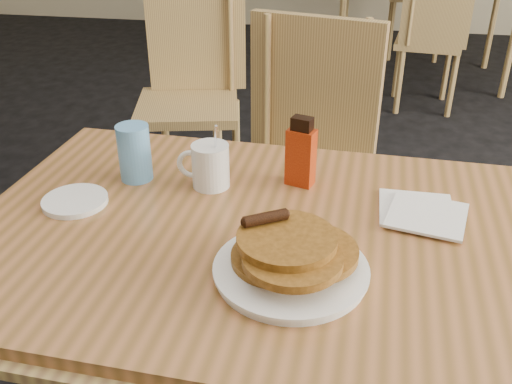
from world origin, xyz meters
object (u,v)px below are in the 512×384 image
blue_tumbler (135,153)px  chair_neighbor_near (432,30)px  chair_main_far (309,146)px  main_table (268,247)px  chair_wall_extra (192,76)px  pancake_plate (291,260)px  syrup_bottle (301,154)px  coffee_mug (209,165)px

blue_tumbler → chair_neighbor_near: bearing=70.6°
blue_tumbler → chair_main_far: bearing=60.9°
chair_neighbor_near → blue_tumbler: (-0.91, -2.58, 0.29)m
main_table → chair_main_far: size_ratio=1.29×
chair_wall_extra → pancake_plate: size_ratio=3.58×
main_table → pancake_plate: 0.16m
main_table → chair_neighbor_near: size_ratio=1.42×
chair_neighbor_near → chair_wall_extra: chair_wall_extra is taller
chair_main_far → syrup_bottle: bearing=-73.0°
chair_main_far → chair_wall_extra: chair_main_far is taller
chair_wall_extra → pancake_plate: 1.71m
coffee_mug → syrup_bottle: size_ratio=0.97×
chair_main_far → chair_neighbor_near: (0.57, 1.97, -0.06)m
chair_neighbor_near → coffee_mug: (-0.73, -2.59, 0.27)m
chair_wall_extra → blue_tumbler: size_ratio=7.52×
blue_tumbler → chair_wall_extra: bearing=100.7°
chair_wall_extra → syrup_bottle: (0.61, -1.24, 0.25)m
chair_main_far → pancake_plate: (0.05, -0.91, 0.20)m
chair_wall_extra → pancake_plate: bearing=-81.1°
syrup_bottle → pancake_plate: bearing=-69.9°
main_table → chair_neighbor_near: bearing=78.1°
syrup_bottle → chair_neighbor_near: bearing=94.4°
main_table → chair_wall_extra: size_ratio=1.30×
pancake_plate → coffee_mug: coffee_mug is taller
main_table → blue_tumbler: bearing=153.9°
chair_neighbor_near → coffee_mug: 2.70m
chair_wall_extra → blue_tumbler: chair_wall_extra is taller
main_table → syrup_bottle: syrup_bottle is taller
chair_main_far → syrup_bottle: 0.62m
chair_wall_extra → syrup_bottle: bearing=-76.7°
chair_wall_extra → chair_neighbor_near: bearing=35.7°
syrup_bottle → blue_tumbler: syrup_bottle is taller
chair_neighbor_near → chair_wall_extra: (-1.15, -1.30, 0.05)m
chair_neighbor_near → coffee_mug: bearing=-98.5°
chair_neighbor_near → pancake_plate: bearing=-92.9°
pancake_plate → syrup_bottle: size_ratio=1.70×
pancake_plate → syrup_bottle: bearing=93.7°
main_table → chair_neighbor_near: chair_neighbor_near is taller
syrup_bottle → chair_wall_extra: bearing=132.6°
chair_neighbor_near → syrup_bottle: bearing=-94.7°
main_table → blue_tumbler: 0.38m
chair_neighbor_near → syrup_bottle: syrup_bottle is taller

